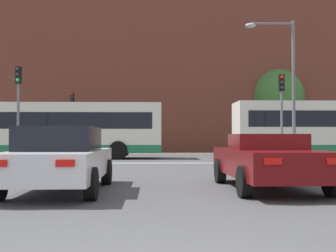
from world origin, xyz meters
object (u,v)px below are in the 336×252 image
Objects in this scene: bus_crossing_lead at (53,129)px; traffic_light_near_left at (18,98)px; car_saloon_left at (60,158)px; pedestrian_waiting at (112,139)px; bus_crossing_trailing at (335,128)px; traffic_light_near_right at (282,103)px; car_roadster_right at (268,160)px; pedestrian_walking_east at (78,139)px; street_lamp_junction at (285,74)px; traffic_light_far_left at (72,113)px.

traffic_light_near_left reaches higher than bus_crossing_lead.
bus_crossing_lead reaches higher than car_saloon_left.
pedestrian_waiting is at bearing 75.19° from traffic_light_near_left.
bus_crossing_trailing is at bearing 13.08° from traffic_light_near_left.
traffic_light_near_right reaches higher than bus_crossing_lead.
car_roadster_right is 23.35m from pedestrian_walking_east.
car_saloon_left is at bearing -177.40° from car_roadster_right.
car_roadster_right is at bearing -109.12° from street_lamp_junction.
traffic_light_near_right reaches higher than car_saloon_left.
bus_crossing_lead is at bearing -86.76° from traffic_light_far_left.
traffic_light_far_left is 3.53m from pedestrian_waiting.
traffic_light_near_left is at bearing -31.14° from pedestrian_walking_east.
traffic_light_near_right is 2.28× the size of pedestrian_waiting.
street_lamp_junction is at bearing 35.41° from pedestrian_waiting.
street_lamp_junction is at bearing 27.47° from traffic_light_near_right.
bus_crossing_lead reaches higher than pedestrian_walking_east.
traffic_light_near_left is at bearing 129.88° from car_roadster_right.
car_roadster_right is 23.69m from traffic_light_far_left.
bus_crossing_lead is at bearing 79.93° from traffic_light_near_left.
car_saloon_left is 0.99× the size of traffic_light_far_left.
car_saloon_left is at bearing -127.59° from traffic_light_near_right.
traffic_light_far_left is 17.02m from street_lamp_junction.
street_lamp_junction is 16.89m from pedestrian_walking_east.
traffic_light_near_right is at bearing -0.78° from traffic_light_near_left.
car_saloon_left is at bearing 0.15° from pedestrian_waiting.
traffic_light_far_left is at bearing 88.62° from traffic_light_near_left.
street_lamp_junction is at bearing -42.62° from traffic_light_far_left.
traffic_light_near_right is (-4.32, -4.10, 1.10)m from bus_crossing_trailing.
street_lamp_junction reaches higher than car_saloon_left.
car_saloon_left reaches higher than car_roadster_right.
car_roadster_right is at bearing -108.39° from traffic_light_near_right.
street_lamp_junction is 15.74m from pedestrian_waiting.
street_lamp_junction is 3.70× the size of pedestrian_waiting.
car_roadster_right is at bearing -67.78° from traffic_light_far_left.
traffic_light_near_right is at bearing -43.26° from traffic_light_far_left.
bus_crossing_lead is 16.21m from bus_crossing_trailing.
bus_crossing_trailing is at bearing 49.09° from car_saloon_left.
traffic_light_far_left reaches higher than car_roadster_right.
traffic_light_near_left is (-4.45, 10.75, 2.32)m from car_saloon_left.
traffic_light_near_left is (-16.91, -3.93, 1.31)m from bus_crossing_trailing.
traffic_light_near_left is at bearing -17.86° from pedestrian_waiting.
traffic_light_far_left reaches higher than traffic_light_near_right.
car_saloon_left is 0.66× the size of street_lamp_junction.
car_roadster_right is 0.65× the size of street_lamp_junction.
bus_crossing_lead is at bearing 103.75° from car_saloon_left.
car_roadster_right is 23.20m from pedestrian_waiting.
bus_crossing_trailing reaches higher than car_roadster_right.
car_roadster_right is (4.74, 0.35, -0.07)m from car_saloon_left.
car_roadster_right is at bearing 30.64° from bus_crossing_lead.
car_roadster_right is 11.00m from traffic_light_near_right.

